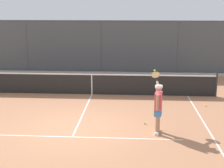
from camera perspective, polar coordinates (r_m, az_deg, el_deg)
The scene contains 7 objects.
ground_plane at distance 10.72m, azimuth -6.45°, elevation -7.95°, with size 60.00×60.00×0.00m, color #B27551.
court_line_markings at distance 9.72m, azimuth -7.58°, elevation -10.34°, with size 8.78×8.93×0.01m.
fence_backdrop at distance 19.42m, azimuth -1.76°, elevation 6.65°, with size 20.85×1.37×3.15m.
tennis_net at distance 14.52m, azimuth -3.65°, elevation 0.02°, with size 11.29×0.09×1.07m.
tennis_player at distance 10.11m, azimuth 8.30°, elevation -3.83°, with size 0.35×1.37×1.88m.
tennis_ball_near_net at distance 11.07m, azimuth 5.89°, elevation -7.02°, with size 0.07×0.07×0.07m, color #C1D138.
tennis_ball_near_baseline at distance 13.43m, azimuth 16.48°, elevation -3.75°, with size 0.07×0.07×0.07m, color #CCDB33.
Camera 1 is at (-1.82, 9.78, 3.98)m, focal length 50.80 mm.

